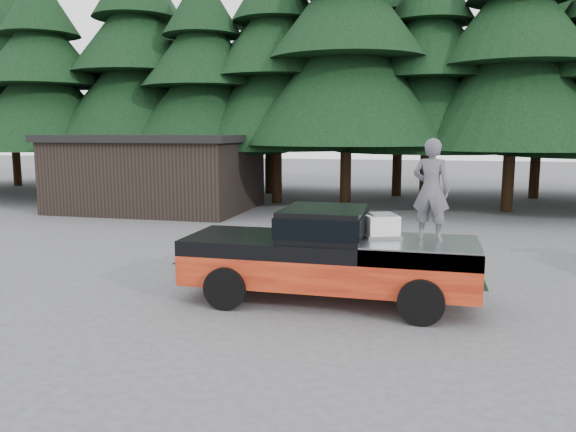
% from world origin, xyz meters
% --- Properties ---
extents(ground, '(120.00, 120.00, 0.00)m').
position_xyz_m(ground, '(0.00, 0.00, 0.00)').
color(ground, '#47474A').
rests_on(ground, ground).
extents(pickup_truck, '(6.00, 2.04, 1.33)m').
position_xyz_m(pickup_truck, '(0.72, 0.18, 0.67)').
color(pickup_truck, '#D6471B').
rests_on(pickup_truck, ground).
extents(truck_cab, '(1.66, 1.90, 0.59)m').
position_xyz_m(truck_cab, '(0.62, 0.18, 1.62)').
color(truck_cab, black).
rests_on(truck_cab, pickup_truck).
extents(air_compressor, '(0.77, 0.71, 0.42)m').
position_xyz_m(air_compressor, '(1.75, 0.41, 1.54)').
color(air_compressor, silver).
rests_on(air_compressor, pickup_truck).
extents(man_on_bed, '(0.82, 0.64, 1.98)m').
position_xyz_m(man_on_bed, '(2.68, 0.36, 2.32)').
color(man_on_bed, '#504F55').
rests_on(man_on_bed, pickup_truck).
extents(utility_building, '(8.40, 6.40, 3.30)m').
position_xyz_m(utility_building, '(-9.00, 12.00, 1.67)').
color(utility_building, black).
rests_on(utility_building, ground).
extents(treeline, '(60.15, 16.05, 17.50)m').
position_xyz_m(treeline, '(0.42, 17.20, 7.72)').
color(treeline, black).
rests_on(treeline, ground).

